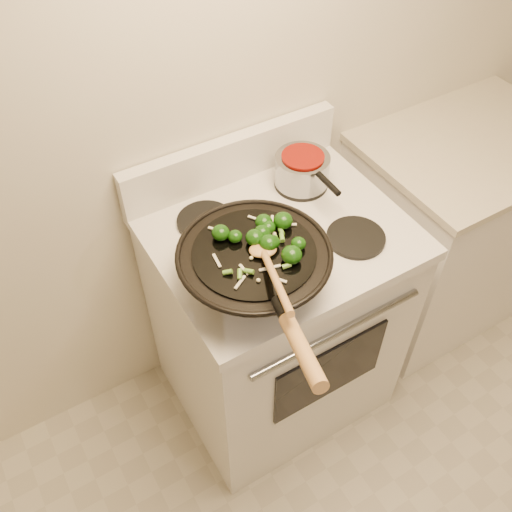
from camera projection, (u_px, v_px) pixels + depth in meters
stove at (275, 317)px, 2.10m from camera, size 0.78×0.67×1.08m
counter_unit at (448, 229)px, 2.43m from camera, size 0.81×0.62×0.91m
wok at (255, 267)px, 1.55m from camera, size 0.42×0.69×0.25m
stirfry at (266, 237)px, 1.52m from camera, size 0.27×0.28×0.05m
wooden_spoon at (270, 266)px, 1.42m from camera, size 0.16×0.33×0.13m
saucepan at (302, 169)px, 1.86m from camera, size 0.18×0.29×0.11m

